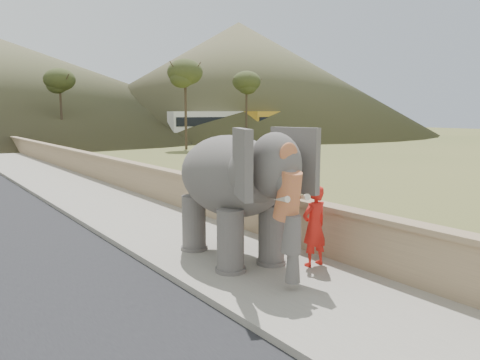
{
  "coord_description": "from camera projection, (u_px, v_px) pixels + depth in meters",
  "views": [
    {
      "loc": [
        -5.22,
        -5.41,
        3.05
      ],
      "look_at": [
        0.2,
        2.09,
        1.7
      ],
      "focal_mm": 35.0,
      "sensor_mm": 36.0,
      "label": 1
    }
  ],
  "objects": [
    {
      "name": "ground",
      "position": [
        304.0,
        296.0,
        7.8
      ],
      "size": [
        160.0,
        160.0,
        0.0
      ],
      "primitive_type": "plane",
      "color": "olive",
      "rests_on": "ground"
    },
    {
      "name": "walkway",
      "position": [
        99.0,
        201.0,
        15.81
      ],
      "size": [
        3.0,
        120.0,
        0.15
      ],
      "primitive_type": "cube",
      "color": "#9E9687",
      "rests_on": "ground"
    },
    {
      "name": "parapet",
      "position": [
        144.0,
        182.0,
        16.7
      ],
      "size": [
        0.3,
        120.0,
        1.1
      ],
      "primitive_type": "cube",
      "color": "tan",
      "rests_on": "ground"
    },
    {
      "name": "cow",
      "position": [
        298.0,
        172.0,
        19.43
      ],
      "size": [
        1.46,
        1.07,
        1.12
      ],
      "primitive_type": "imported",
      "rotation": [
        0.0,
        0.0,
        1.18
      ],
      "color": "brown",
      "rests_on": "ground"
    },
    {
      "name": "distant_car",
      "position": [
        225.0,
        135.0,
        46.56
      ],
      "size": [
        4.55,
        3.06,
        1.44
      ],
      "primitive_type": "imported",
      "rotation": [
        0.0,
        0.0,
        1.22
      ],
      "color": "silver",
      "rests_on": "ground"
    },
    {
      "name": "bus_white",
      "position": [
        223.0,
        127.0,
        48.22
      ],
      "size": [
        11.28,
        4.83,
        3.1
      ],
      "primitive_type": "cube",
      "rotation": [
        0.0,
        0.0,
        1.35
      ],
      "color": "white",
      "rests_on": "ground"
    },
    {
      "name": "bus_orange",
      "position": [
        287.0,
        126.0,
        50.69
      ],
      "size": [
        11.16,
        3.34,
        3.1
      ],
      "primitive_type": "cube",
      "rotation": [
        0.0,
        0.0,
        1.65
      ],
      "color": "gold",
      "rests_on": "ground"
    },
    {
      "name": "hill_right",
      "position": [
        239.0,
        78.0,
        69.22
      ],
      "size": [
        56.0,
        56.0,
        16.0
      ],
      "primitive_type": "cone",
      "color": "brown",
      "rests_on": "ground"
    },
    {
      "name": "elephant_and_man",
      "position": [
        232.0,
        194.0,
        9.3
      ],
      "size": [
        2.3,
        3.73,
        2.59
      ],
      "color": "#69635F",
      "rests_on": "ground"
    }
  ]
}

